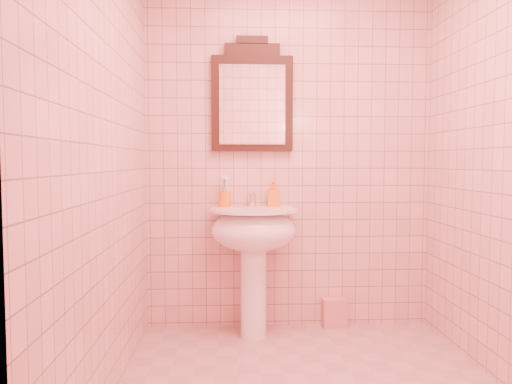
{
  "coord_description": "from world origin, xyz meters",
  "views": [
    {
      "loc": [
        -0.41,
        -2.41,
        1.18
      ],
      "look_at": [
        -0.26,
        0.55,
        0.99
      ],
      "focal_mm": 35.0,
      "sensor_mm": 36.0,
      "label": 1
    }
  ],
  "objects": [
    {
      "name": "towel",
      "position": [
        0.32,
        1.04,
        0.1
      ],
      "size": [
        0.17,
        0.11,
        0.2
      ],
      "primitive_type": "cube",
      "rotation": [
        0.0,
        0.0,
        0.01
      ],
      "color": "tan",
      "rests_on": "floor"
    },
    {
      "name": "soap_dispenser",
      "position": [
        -0.12,
        1.03,
        0.95
      ],
      "size": [
        0.08,
        0.08,
        0.18
      ],
      "primitive_type": "imported",
      "rotation": [
        0.0,
        0.0,
        0.0
      ],
      "color": "orange",
      "rests_on": "pedestal_sink"
    },
    {
      "name": "faucet",
      "position": [
        -0.26,
        1.01,
        0.92
      ],
      "size": [
        0.04,
        0.16,
        0.11
      ],
      "color": "white",
      "rests_on": "pedestal_sink"
    },
    {
      "name": "back_wall",
      "position": [
        0.0,
        1.1,
        1.25
      ],
      "size": [
        2.0,
        0.02,
        2.5
      ],
      "primitive_type": "cube",
      "color": "#E5A8A0",
      "rests_on": "floor"
    },
    {
      "name": "mirror",
      "position": [
        -0.26,
        1.07,
        1.61
      ],
      "size": [
        0.56,
        0.06,
        0.79
      ],
      "color": "black",
      "rests_on": "back_wall"
    },
    {
      "name": "pedestal_sink",
      "position": [
        -0.26,
        0.87,
        0.66
      ],
      "size": [
        0.58,
        0.58,
        0.86
      ],
      "color": "white",
      "rests_on": "floor"
    },
    {
      "name": "toothbrush_cup",
      "position": [
        -0.45,
        1.02,
        0.92
      ],
      "size": [
        0.08,
        0.08,
        0.19
      ],
      "rotation": [
        0.0,
        0.0,
        0.29
      ],
      "color": "orange",
      "rests_on": "pedestal_sink"
    }
  ]
}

